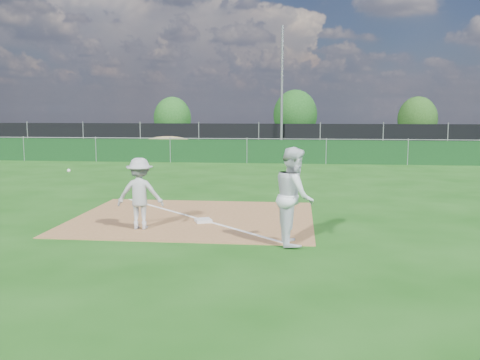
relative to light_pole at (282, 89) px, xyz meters
name	(u,v)px	position (x,y,z in m)	size (l,w,h in m)	color
ground	(235,175)	(-1.50, -12.70, -4.00)	(90.00, 90.00, 0.00)	#15490F
infield_dirt	(194,218)	(-1.50, -21.70, -3.99)	(6.00, 5.00, 0.02)	brown
foul_line	(194,217)	(-1.50, -21.70, -3.98)	(0.08, 7.00, 0.01)	white
green_fence	(247,151)	(-1.50, -7.70, -3.40)	(44.00, 0.05, 1.20)	black
dirt_mound	(168,146)	(-6.50, -4.20, -3.42)	(3.38, 2.60, 1.17)	#987D49
black_fence	(259,137)	(-1.50, 0.30, -3.10)	(46.00, 0.04, 1.80)	black
parking_lot	(264,146)	(-1.50, 5.30, -4.00)	(46.00, 9.00, 0.01)	black
light_pole	(282,89)	(0.00, 0.00, 0.00)	(0.16, 0.16, 8.00)	slate
first_base	(203,220)	(-1.16, -22.20, -3.94)	(0.37, 0.37, 0.08)	silver
play_at_first	(140,193)	(-2.47, -23.07, -3.16)	(2.18, 0.70, 1.64)	#B5B5B7
runner	(294,196)	(1.05, -24.04, -3.00)	(0.97, 0.76, 2.00)	silver
car_left	(168,137)	(-8.57, 4.32, -3.29)	(1.64, 4.08, 1.39)	#9EA1A6
car_mid	(233,136)	(-3.66, 3.81, -3.21)	(1.65, 4.74, 1.56)	black
car_right	(317,138)	(2.40, 3.82, -3.34)	(1.83, 4.49, 1.30)	black
tree_left	(172,118)	(-9.73, 10.57, -2.05)	(3.19, 3.19, 3.79)	#382316
tree_mid	(295,115)	(0.79, 10.92, -1.75)	(3.68, 3.68, 4.37)	#382316
tree_right	(417,119)	(10.77, 10.55, -2.06)	(3.18, 3.18, 3.77)	#382316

